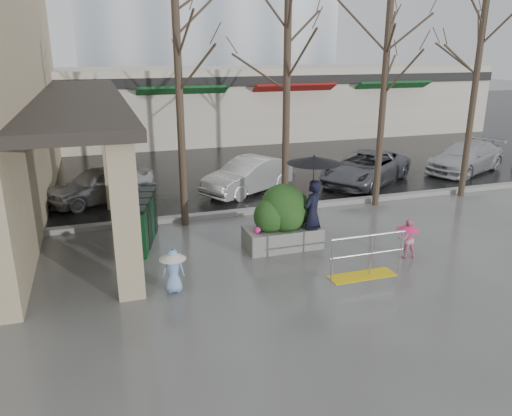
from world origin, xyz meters
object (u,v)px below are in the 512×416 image
woman (313,194)px  handrail (365,261)px  child_blue (173,266)px  car_c (366,168)px  tree_west (177,48)px  tree_east (481,38)px  planter (283,217)px  tree_midwest (288,42)px  child_pink (407,236)px  car_b (249,176)px  news_boxes (142,221)px  car_a (100,184)px  car_d (466,157)px  tree_mideast (387,55)px

woman → handrail: bearing=67.0°
child_blue → car_c: (8.56, 6.79, 0.03)m
tree_west → tree_east: tree_east is taller
child_blue → planter: bearing=-143.6°
tree_midwest → child_pink: size_ratio=6.98×
handrail → car_b: (-0.50, 7.57, 0.25)m
tree_midwest → news_boxes: tree_midwest is taller
tree_east → woman: tree_east is taller
car_b → car_a: bearing=-125.7°
woman → news_boxes: bearing=-58.1°
woman → news_boxes: 4.62m
car_d → child_blue: bearing=-85.8°
handrail → tree_mideast: (3.14, 4.80, 4.48)m
child_pink → child_blue: child_pink is taller
woman → car_d: bearing=174.1°
handrail → car_a: size_ratio=0.51×
tree_mideast → car_c: bearing=67.6°
news_boxes → car_d: 14.54m
tree_midwest → planter: (-1.03, -2.54, -4.40)m
child_blue → woman: bearing=-151.5°
tree_mideast → car_a: size_ratio=1.76×
car_a → car_d: 14.94m
news_boxes → car_a: size_ratio=0.64×
handrail → tree_midwest: 6.83m
child_pink → planter: bearing=-21.5°
woman → tree_west: bearing=-80.8°
tree_midwest → tree_west: bearing=-180.0°
handrail → tree_midwest: (-0.16, 4.80, 4.86)m
child_pink → child_blue: (-5.91, -0.07, 0.02)m
tree_east → news_boxes: (-11.34, -1.14, -4.74)m
tree_mideast → planter: (-4.33, -2.54, -4.03)m
child_pink → planter: size_ratio=0.50×
tree_west → car_c: size_ratio=1.50×
woman → child_blue: bearing=-16.6°
tree_mideast → child_blue: 9.60m
woman → car_b: bearing=-126.3°
child_pink → news_boxes: news_boxes is taller
news_boxes → car_d: news_boxes is taller
tree_midwest → news_boxes: size_ratio=2.97×
tree_midwest → car_a: tree_midwest is taller
car_a → car_b: same height
child_pink → car_b: (-2.05, 6.91, 0.05)m
tree_midwest → tree_east: bearing=-0.0°
tree_mideast → child_pink: tree_mideast is taller
tree_west → child_blue: bearing=-103.3°
tree_midwest → car_a: bearing=149.5°
tree_midwest → woman: tree_midwest is taller
tree_mideast → child_pink: (-1.59, -4.14, -4.28)m
handrail → child_pink: size_ratio=1.90×
tree_midwest → car_c: size_ratio=1.54×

